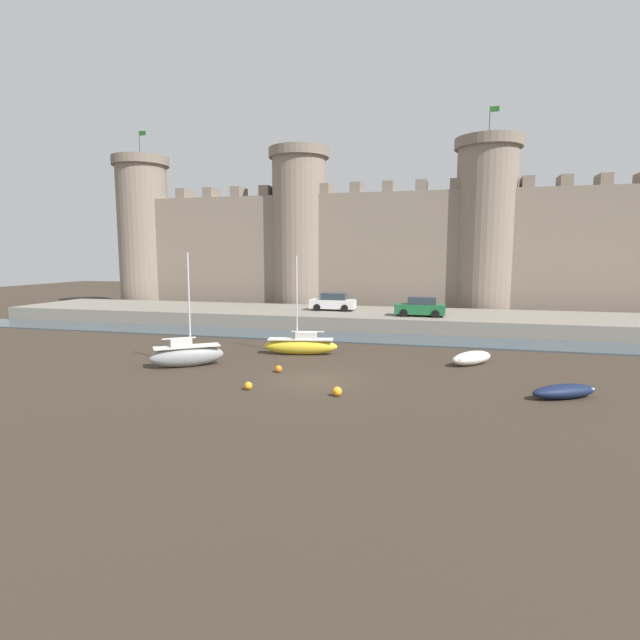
# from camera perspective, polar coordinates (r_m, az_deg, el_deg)

# --- Properties ---
(ground_plane) EXTENTS (160.00, 160.00, 0.00)m
(ground_plane) POSITION_cam_1_polar(r_m,az_deg,el_deg) (25.39, -0.47, -6.90)
(ground_plane) COLOR #382D23
(water_channel) EXTENTS (80.00, 4.50, 0.10)m
(water_channel) POSITION_cam_1_polar(r_m,az_deg,el_deg) (37.90, 4.64, -2.06)
(water_channel) COLOR #3D4C56
(water_channel) RESTS_ON ground
(quay_road) EXTENTS (70.24, 10.00, 1.25)m
(quay_road) POSITION_cam_1_polar(r_m,az_deg,el_deg) (44.90, 6.23, 0.15)
(quay_road) COLOR gray
(quay_road) RESTS_ON ground
(castle) EXTENTS (64.75, 6.51, 20.63)m
(castle) POSITION_cam_1_polar(r_m,az_deg,el_deg) (53.52, 7.75, 8.98)
(castle) COLOR gray
(castle) RESTS_ON ground
(rowboat_foreground_right) EXTENTS (2.78, 2.86, 0.79)m
(rowboat_foreground_right) POSITION_cam_1_polar(r_m,az_deg,el_deg) (30.10, 16.96, -4.15)
(rowboat_foreground_right) COLOR silver
(rowboat_foreground_right) RESTS_ON ground
(sailboat_midflat_left) EXTENTS (4.80, 1.89, 6.25)m
(sailboat_midflat_left) POSITION_cam_1_polar(r_m,az_deg,el_deg) (31.74, -2.18, -2.86)
(sailboat_midflat_left) COLOR yellow
(sailboat_midflat_left) RESTS_ON ground
(rowboat_foreground_left) EXTENTS (3.24, 2.35, 0.64)m
(rowboat_foreground_left) POSITION_cam_1_polar(r_m,az_deg,el_deg) (24.68, 26.12, -7.30)
(rowboat_foreground_left) COLOR #141E3D
(rowboat_foreground_left) RESTS_ON ground
(sailboat_midflat_centre) EXTENTS (3.96, 3.35, 6.43)m
(sailboat_midflat_centre) POSITION_cam_1_polar(r_m,az_deg,el_deg) (29.29, -14.98, -3.81)
(sailboat_midflat_centre) COLOR gray
(sailboat_midflat_centre) RESTS_ON ground
(mooring_buoy_near_shore) EXTENTS (0.39, 0.39, 0.39)m
(mooring_buoy_near_shore) POSITION_cam_1_polar(r_m,az_deg,el_deg) (27.10, -4.77, -5.59)
(mooring_buoy_near_shore) COLOR orange
(mooring_buoy_near_shore) RESTS_ON ground
(mooring_buoy_near_channel) EXTENTS (0.44, 0.44, 0.44)m
(mooring_buoy_near_channel) POSITION_cam_1_polar(r_m,az_deg,el_deg) (22.58, 1.98, -8.16)
(mooring_buoy_near_channel) COLOR orange
(mooring_buoy_near_channel) RESTS_ON ground
(mooring_buoy_mid_mud) EXTENTS (0.39, 0.39, 0.39)m
(mooring_buoy_mid_mud) POSITION_cam_1_polar(r_m,az_deg,el_deg) (23.86, -8.20, -7.45)
(mooring_buoy_mid_mud) COLOR orange
(mooring_buoy_mid_mud) RESTS_ON ground
(car_quay_centre_east) EXTENTS (4.11, 1.91, 1.62)m
(car_quay_centre_east) POSITION_cam_1_polar(r_m,az_deg,el_deg) (45.64, 1.51, 2.08)
(car_quay_centre_east) COLOR silver
(car_quay_centre_east) RESTS_ON quay_road
(car_quay_east) EXTENTS (4.11, 1.91, 1.62)m
(car_quay_east) POSITION_cam_1_polar(r_m,az_deg,el_deg) (42.14, 11.42, 1.48)
(car_quay_east) COLOR #1E6638
(car_quay_east) RESTS_ON quay_road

